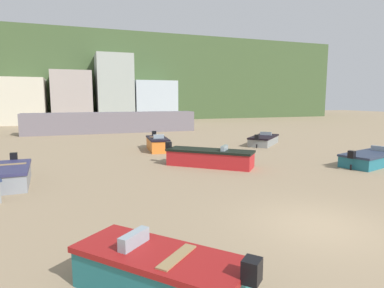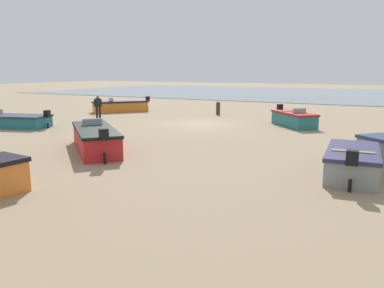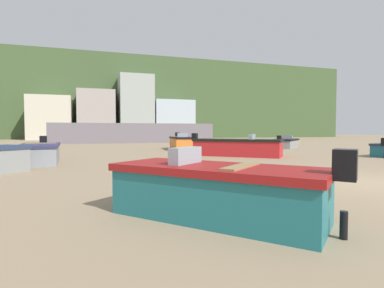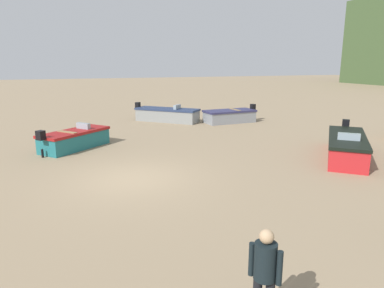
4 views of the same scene
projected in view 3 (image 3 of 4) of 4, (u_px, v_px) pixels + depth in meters
The scene contains 12 objects.
ground_plane at pixel (378, 184), 8.16m from camera, with size 160.00×160.00×0.00m, color #937D5F.
headland_hill at pixel (127, 104), 70.65m from camera, with size 90.00×32.00×15.29m, color #3D532E.
harbor_pier at pixel (135, 133), 35.85m from camera, with size 18.65×2.40×2.27m, color slate.
townhouse_far_left at pixel (51, 118), 48.76m from camera, with size 6.36×6.42×6.82m, color beige.
townhouse_left at pixel (96, 115), 50.86m from camera, with size 5.87×6.48×8.00m, color #9E928C.
townhouse_centre_right at pixel (135, 108), 52.88m from camera, with size 5.59×6.73×10.77m, color #98A098.
townhouse_right at pixel (172, 120), 54.93m from camera, with size 6.85×6.74×6.72m, color #AAB8C2.
boat_teal_0 at pixel (217, 191), 4.89m from camera, with size 3.27×3.45×1.17m.
boat_grey_2 at pixel (40, 153), 13.25m from camera, with size 1.75×3.76×1.16m.
boat_red_3 at pixel (237, 147), 16.92m from camera, with size 4.61×4.30×1.27m.
boat_orange_4 at pixel (181, 143), 22.74m from camera, with size 1.63×3.64×1.27m.
boat_grey_6 at pixel (285, 143), 25.47m from camera, with size 4.09×4.02×1.04m.
Camera 3 is at (-7.19, -6.21, 1.41)m, focal length 28.59 mm.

